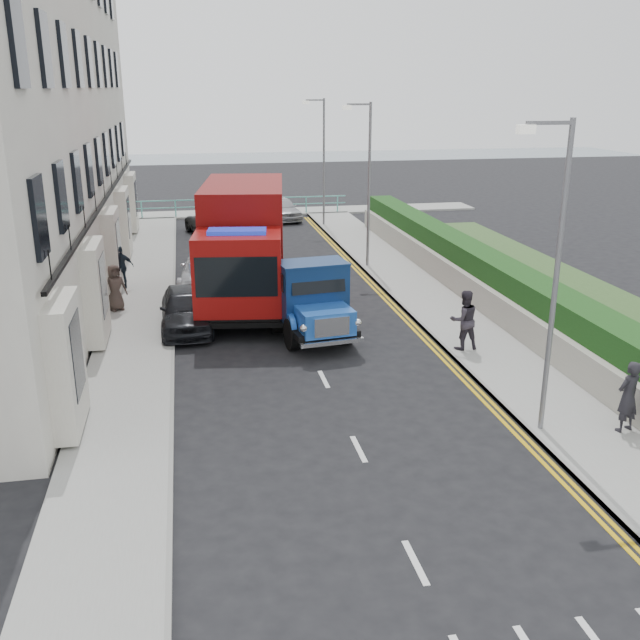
% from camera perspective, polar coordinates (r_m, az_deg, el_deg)
% --- Properties ---
extents(ground, '(120.00, 120.00, 0.00)m').
position_cam_1_polar(ground, '(17.68, 1.56, -7.25)').
color(ground, black).
rests_on(ground, ground).
extents(pavement_west, '(2.40, 38.00, 0.12)m').
position_cam_1_polar(pavement_west, '(25.77, -14.18, 0.62)').
color(pavement_west, gray).
rests_on(pavement_west, ground).
extents(pavement_east, '(2.60, 38.00, 0.12)m').
position_cam_1_polar(pavement_east, '(27.16, 8.47, 1.88)').
color(pavement_east, gray).
rests_on(pavement_east, ground).
extents(promenade, '(30.00, 2.50, 0.12)m').
position_cam_1_polar(promenade, '(45.35, -6.33, 8.50)').
color(promenade, gray).
rests_on(promenade, ground).
extents(sea_plane, '(120.00, 120.00, 0.00)m').
position_cam_1_polar(sea_plane, '(76.05, -8.31, 12.25)').
color(sea_plane, slate).
rests_on(sea_plane, ground).
extents(terrace_west, '(6.31, 30.20, 14.25)m').
position_cam_1_polar(terrace_west, '(29.22, -23.61, 15.90)').
color(terrace_west, silver).
rests_on(terrace_west, ground).
extents(garden_east, '(1.45, 28.00, 1.75)m').
position_cam_1_polar(garden_east, '(27.62, 12.31, 3.73)').
color(garden_east, '#B2AD9E').
rests_on(garden_east, ground).
extents(seafront_railing, '(13.00, 0.08, 1.11)m').
position_cam_1_polar(seafront_railing, '(44.48, -6.27, 9.00)').
color(seafront_railing, '#59B2A5').
rests_on(seafront_railing, ground).
extents(lamp_near, '(1.23, 0.18, 7.00)m').
position_cam_1_polar(lamp_near, '(15.99, 18.10, 4.30)').
color(lamp_near, slate).
rests_on(lamp_near, ground).
extents(lamp_mid, '(1.23, 0.18, 7.00)m').
position_cam_1_polar(lamp_mid, '(30.77, 3.73, 11.43)').
color(lamp_mid, slate).
rests_on(lamp_mid, ground).
extents(lamp_far, '(1.23, 0.18, 7.00)m').
position_cam_1_polar(lamp_far, '(40.48, 0.14, 13.08)').
color(lamp_far, slate).
rests_on(lamp_far, ground).
extents(bedford_lorry, '(2.65, 5.39, 2.46)m').
position_cam_1_polar(bedford_lorry, '(22.32, -0.72, 1.35)').
color(bedford_lorry, black).
rests_on(bedford_lorry, ground).
extents(red_lorry, '(3.85, 8.47, 4.28)m').
position_cam_1_polar(red_lorry, '(25.76, -6.15, 6.18)').
color(red_lorry, black).
rests_on(red_lorry, ground).
extents(parked_car_front, '(1.68, 4.11, 1.40)m').
position_cam_1_polar(parked_car_front, '(23.62, -10.66, 0.89)').
color(parked_car_front, black).
rests_on(parked_car_front, ground).
extents(parked_car_mid, '(1.79, 4.34, 1.40)m').
position_cam_1_polar(parked_car_mid, '(26.31, -8.55, 2.79)').
color(parked_car_mid, '#557CB8').
rests_on(parked_car_mid, ground).
extents(parked_car_rear, '(2.87, 5.60, 1.55)m').
position_cam_1_polar(parked_car_rear, '(28.43, -8.76, 4.10)').
color(parked_car_rear, silver).
rests_on(parked_car_rear, ground).
extents(seafront_car_left, '(3.49, 5.08, 1.29)m').
position_cam_1_polar(seafront_car_left, '(38.99, -8.50, 7.71)').
color(seafront_car_left, black).
rests_on(seafront_car_left, ground).
extents(seafront_car_right, '(2.32, 4.22, 1.36)m').
position_cam_1_polar(seafront_car_right, '(43.05, -3.13, 8.91)').
color(seafront_car_right, '#ABABAF').
rests_on(seafront_car_right, ground).
extents(pedestrian_east_near, '(0.71, 0.57, 1.68)m').
position_cam_1_polar(pedestrian_east_near, '(17.52, 23.42, -5.63)').
color(pedestrian_east_near, black).
rests_on(pedestrian_east_near, pavement_east).
extents(pedestrian_east_far, '(0.91, 0.73, 1.81)m').
position_cam_1_polar(pedestrian_east_far, '(21.49, 11.44, 0.02)').
color(pedestrian_east_far, '#302A34').
rests_on(pedestrian_east_far, pavement_east).
extents(pedestrian_west_near, '(1.05, 0.74, 1.65)m').
position_cam_1_polar(pedestrian_west_near, '(28.65, -15.61, 4.09)').
color(pedestrian_west_near, '#1A2530').
rests_on(pedestrian_west_near, pavement_west).
extents(pedestrian_west_far, '(0.95, 0.82, 1.63)m').
position_cam_1_polar(pedestrian_west_far, '(25.81, -16.08, 2.51)').
color(pedestrian_west_far, '#3F332D').
rests_on(pedestrian_west_far, pavement_west).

